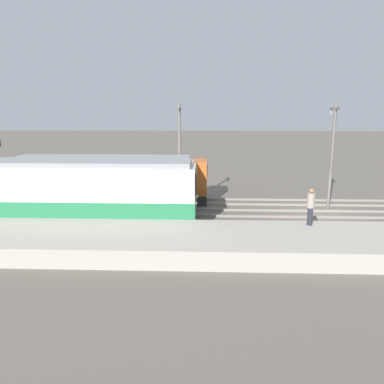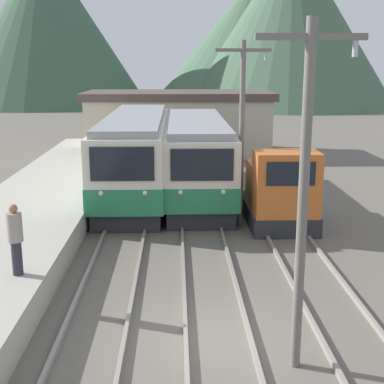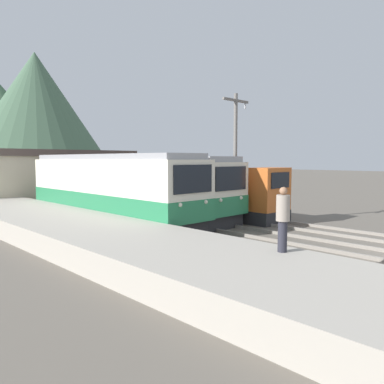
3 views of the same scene
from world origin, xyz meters
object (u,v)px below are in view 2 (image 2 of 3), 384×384
(catenary_mast_near, at_px, (304,188))
(shunting_locomotive, at_px, (279,193))
(commuter_train_left, at_px, (136,157))
(commuter_train_center, at_px, (196,161))
(person_on_platform, at_px, (15,237))
(catenary_mast_mid, at_px, (242,127))

(catenary_mast_near, bearing_deg, shunting_locomotive, 81.54)
(commuter_train_left, bearing_deg, commuter_train_center, -12.88)
(commuter_train_center, height_order, shunting_locomotive, commuter_train_center)
(commuter_train_left, bearing_deg, catenary_mast_near, -74.07)
(commuter_train_left, bearing_deg, person_on_platform, -99.82)
(commuter_train_left, distance_m, catenary_mast_mid, 7.12)
(shunting_locomotive, xyz_separation_m, person_on_platform, (-7.90, -7.08, 0.65))
(shunting_locomotive, height_order, catenary_mast_near, catenary_mast_near)
(commuter_train_center, bearing_deg, commuter_train_left, 167.12)
(commuter_train_left, height_order, commuter_train_center, commuter_train_left)
(person_on_platform, bearing_deg, commuter_train_center, 66.92)
(commuter_train_left, relative_size, person_on_platform, 7.16)
(commuter_train_center, height_order, person_on_platform, commuter_train_center)
(catenary_mast_mid, bearing_deg, person_on_platform, -133.11)
(commuter_train_left, xyz_separation_m, commuter_train_center, (2.80, -0.64, -0.05))
(catenary_mast_near, relative_size, catenary_mast_mid, 1.00)
(person_on_platform, bearing_deg, catenary_mast_mid, 46.89)
(commuter_train_left, height_order, catenary_mast_near, catenary_mast_near)
(shunting_locomotive, relative_size, catenary_mast_near, 0.67)
(catenary_mast_near, xyz_separation_m, person_on_platform, (-6.41, 2.95, -1.88))
(catenary_mast_mid, relative_size, person_on_platform, 3.73)
(commuter_train_center, relative_size, shunting_locomotive, 2.46)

